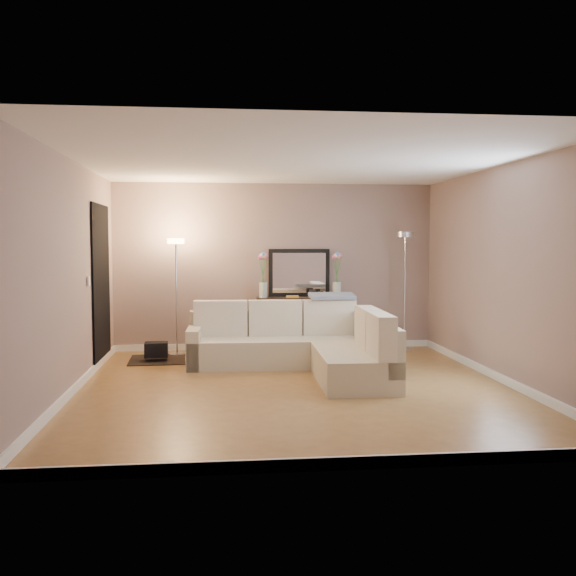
{
  "coord_description": "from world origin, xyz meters",
  "views": [
    {
      "loc": [
        -0.86,
        -7.29,
        1.67
      ],
      "look_at": [
        0.0,
        0.8,
        1.1
      ],
      "focal_mm": 40.0,
      "sensor_mm": 36.0,
      "label": 1
    }
  ],
  "objects": [
    {
      "name": "leaning_mirror",
      "position": [
        0.38,
        2.69,
        1.2
      ],
      "size": [
        0.96,
        0.07,
        0.75
      ],
      "color": "black",
      "rests_on": "console_table"
    },
    {
      "name": "wall_left",
      "position": [
        -2.51,
        0.0,
        1.3
      ],
      "size": [
        0.02,
        5.5,
        2.6
      ],
      "primitive_type": "cube",
      "color": "gray",
      "rests_on": "ground"
    },
    {
      "name": "console_table",
      "position": [
        0.29,
        2.52,
        0.47
      ],
      "size": [
        1.36,
        0.4,
        0.83
      ],
      "color": "black",
      "rests_on": "floor"
    },
    {
      "name": "baseboard_back",
      "position": [
        0.0,
        2.73,
        0.05
      ],
      "size": [
        5.0,
        0.03,
        0.1
      ],
      "primitive_type": "cube",
      "color": "white",
      "rests_on": "ground"
    },
    {
      "name": "flower_vase_left",
      "position": [
        -0.2,
        2.53,
        1.12
      ],
      "size": [
        0.16,
        0.13,
        0.71
      ],
      "color": "silver",
      "rests_on": "console_table"
    },
    {
      "name": "baseboard_front",
      "position": [
        0.0,
        -2.73,
        0.05
      ],
      "size": [
        5.0,
        0.03,
        0.1
      ],
      "primitive_type": "cube",
      "color": "white",
      "rests_on": "ground"
    },
    {
      "name": "baseboard_right",
      "position": [
        2.48,
        0.0,
        0.05
      ],
      "size": [
        0.03,
        5.5,
        0.1
      ],
      "primitive_type": "cube",
      "color": "white",
      "rests_on": "ground"
    },
    {
      "name": "wall_front",
      "position": [
        0.0,
        -2.76,
        1.3
      ],
      "size": [
        5.0,
        0.02,
        2.6
      ],
      "primitive_type": "cube",
      "color": "gray",
      "rests_on": "ground"
    },
    {
      "name": "switch_plate",
      "position": [
        -2.48,
        0.85,
        1.2
      ],
      "size": [
        0.02,
        0.08,
        0.12
      ],
      "primitive_type": "cube",
      "color": "white",
      "rests_on": "ground"
    },
    {
      "name": "floor_lamp_unlit",
      "position": [
        1.96,
        2.28,
        1.3
      ],
      "size": [
        0.27,
        0.27,
        1.84
      ],
      "color": "silver",
      "rests_on": "floor"
    },
    {
      "name": "throw_blanket",
      "position": [
        0.71,
        1.6,
        0.93
      ],
      "size": [
        0.64,
        0.38,
        0.08
      ],
      "primitive_type": "cube",
      "rotation": [
        0.1,
        0.0,
        0.02
      ],
      "color": "gray",
      "rests_on": "sectional_sofa"
    },
    {
      "name": "black_bag",
      "position": [
        -1.76,
        1.82,
        0.17
      ],
      "size": [
        0.33,
        0.24,
        0.21
      ],
      "primitive_type": "cube",
      "rotation": [
        0.0,
        0.0,
        0.04
      ],
      "color": "black",
      "rests_on": "charcoal_rug"
    },
    {
      "name": "charcoal_rug",
      "position": [
        -1.58,
        1.93,
        0.01
      ],
      "size": [
        1.17,
        0.9,
        0.02
      ],
      "primitive_type": "cube",
      "rotation": [
        0.0,
        0.0,
        0.04
      ],
      "color": "black",
      "rests_on": "floor"
    },
    {
      "name": "doorway",
      "position": [
        -2.48,
        1.7,
        1.1
      ],
      "size": [
        0.02,
        1.2,
        2.2
      ],
      "primitive_type": "cube",
      "color": "black",
      "rests_on": "ground"
    },
    {
      "name": "wall_right",
      "position": [
        2.51,
        0.0,
        1.3
      ],
      "size": [
        0.02,
        5.5,
        2.6
      ],
      "primitive_type": "cube",
      "color": "gray",
      "rests_on": "ground"
    },
    {
      "name": "floor_lamp_lit",
      "position": [
        -1.5,
        2.27,
        1.23
      ],
      "size": [
        0.26,
        0.26,
        1.74
      ],
      "color": "silver",
      "rests_on": "floor"
    },
    {
      "name": "sectional_sofa",
      "position": [
        0.26,
        0.99,
        0.32
      ],
      "size": [
        2.5,
        2.45,
        0.88
      ],
      "color": "beige",
      "rests_on": "floor"
    },
    {
      "name": "flower_vase_right",
      "position": [
        0.95,
        2.5,
        1.12
      ],
      "size": [
        0.16,
        0.13,
        0.71
      ],
      "color": "silver",
      "rests_on": "console_table"
    },
    {
      "name": "floor",
      "position": [
        0.0,
        0.0,
        -0.01
      ],
      "size": [
        5.0,
        5.5,
        0.01
      ],
      "primitive_type": "cube",
      "color": "olive",
      "rests_on": "ground"
    },
    {
      "name": "wall_back",
      "position": [
        0.0,
        2.76,
        1.3
      ],
      "size": [
        5.0,
        0.02,
        2.6
      ],
      "primitive_type": "cube",
      "color": "gray",
      "rests_on": "ground"
    },
    {
      "name": "ceiling",
      "position": [
        0.0,
        0.0,
        2.6
      ],
      "size": [
        5.0,
        5.5,
        0.01
      ],
      "primitive_type": "cube",
      "color": "white",
      "rests_on": "ground"
    },
    {
      "name": "baseboard_left",
      "position": [
        -2.48,
        0.0,
        0.05
      ],
      "size": [
        0.03,
        5.5,
        0.1
      ],
      "primitive_type": "cube",
      "color": "white",
      "rests_on": "ground"
    },
    {
      "name": "table_decor",
      "position": [
        0.37,
        2.48,
        0.85
      ],
      "size": [
        0.57,
        0.13,
        0.14
      ],
      "color": "orange",
      "rests_on": "console_table"
    }
  ]
}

